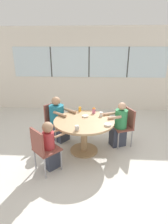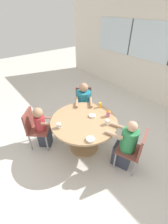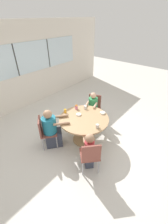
% 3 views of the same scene
% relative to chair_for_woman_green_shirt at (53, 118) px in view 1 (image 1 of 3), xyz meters
% --- Properties ---
extents(ground_plane, '(16.00, 16.00, 0.00)m').
position_rel_chair_for_woman_green_shirt_xyz_m(ground_plane, '(0.79, -0.61, -0.51)').
color(ground_plane, beige).
extents(wall_back_with_windows, '(8.40, 0.08, 2.80)m').
position_rel_chair_for_woman_green_shirt_xyz_m(wall_back_with_windows, '(0.79, 2.24, 0.91)').
color(wall_back_with_windows, silver).
rests_on(wall_back_with_windows, ground_plane).
extents(dining_table, '(1.25, 1.25, 0.72)m').
position_rel_chair_for_woman_green_shirt_xyz_m(dining_table, '(0.79, -0.61, 0.05)').
color(dining_table, tan).
rests_on(dining_table, ground_plane).
extents(chair_for_woman_green_shirt, '(0.56, 0.56, 0.86)m').
position_rel_chair_for_woman_green_shirt_xyz_m(chair_for_woman_green_shirt, '(0.00, 0.00, 0.00)').
color(chair_for_woman_green_shirt, brown).
rests_on(chair_for_woman_green_shirt, ground_plane).
extents(chair_for_man_blue_shirt, '(0.52, 0.52, 0.86)m').
position_rel_chair_for_woman_green_shirt_xyz_m(chair_for_man_blue_shirt, '(1.72, -0.24, 0.00)').
color(chair_for_man_blue_shirt, brown).
rests_on(chair_for_man_blue_shirt, ground_plane).
extents(chair_for_toddler, '(0.57, 0.57, 0.86)m').
position_rel_chair_for_woman_green_shirt_xyz_m(chair_for_toddler, '(0.11, -1.34, 0.00)').
color(chair_for_toddler, brown).
rests_on(chair_for_toddler, ground_plane).
extents(person_woman_green_shirt, '(0.69, 0.65, 1.07)m').
position_rel_chair_for_woman_green_shirt_xyz_m(person_woman_green_shirt, '(0.14, -0.10, -0.04)').
color(person_woman_green_shirt, '#333847').
rests_on(person_woman_green_shirt, ground_plane).
extents(person_man_blue_shirt, '(0.55, 0.43, 1.02)m').
position_rel_chair_for_woman_green_shirt_xyz_m(person_man_blue_shirt, '(1.56, -0.30, -0.04)').
color(person_man_blue_shirt, '#333847').
rests_on(person_man_blue_shirt, ground_plane).
extents(person_toddler, '(0.40, 0.41, 0.94)m').
position_rel_chair_for_woman_green_shirt_xyz_m(person_toddler, '(0.22, -1.23, -0.05)').
color(person_toddler, '#333847').
rests_on(person_toddler, ground_plane).
extents(coffee_mug, '(0.08, 0.07, 0.09)m').
position_rel_chair_for_woman_green_shirt_xyz_m(coffee_mug, '(0.69, -1.09, 0.26)').
color(coffee_mug, beige).
rests_on(coffee_mug, dining_table).
extents(sippy_cup, '(0.08, 0.08, 0.15)m').
position_rel_chair_for_woman_green_shirt_xyz_m(sippy_cup, '(0.99, -0.18, 0.29)').
color(sippy_cup, '#CC668C').
rests_on(sippy_cup, dining_table).
extents(juice_glass, '(0.06, 0.06, 0.11)m').
position_rel_chair_for_woman_green_shirt_xyz_m(juice_glass, '(0.66, -0.08, 0.27)').
color(juice_glass, gold).
rests_on(juice_glass, dining_table).
extents(milk_carton_small, '(0.06, 0.06, 0.09)m').
position_rel_chair_for_woman_green_shirt_xyz_m(milk_carton_small, '(1.15, -0.36, 0.26)').
color(milk_carton_small, silver).
rests_on(milk_carton_small, dining_table).
extents(bowl_white_shallow, '(0.14, 0.14, 0.04)m').
position_rel_chair_for_woman_green_shirt_xyz_m(bowl_white_shallow, '(1.26, -0.85, 0.24)').
color(bowl_white_shallow, silver).
rests_on(bowl_white_shallow, dining_table).
extents(bowl_cereal, '(0.13, 0.13, 0.03)m').
position_rel_chair_for_woman_green_shirt_xyz_m(bowl_cereal, '(0.80, -0.42, 0.23)').
color(bowl_cereal, silver).
rests_on(bowl_cereal, dining_table).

